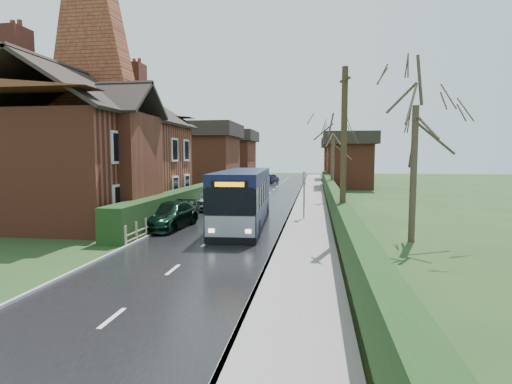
% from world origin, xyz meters
% --- Properties ---
extents(ground, '(140.00, 140.00, 0.00)m').
position_xyz_m(ground, '(0.00, 0.00, 0.00)').
color(ground, '#2A481F').
rests_on(ground, ground).
extents(road, '(6.00, 100.00, 0.02)m').
position_xyz_m(road, '(0.00, 10.00, 0.01)').
color(road, black).
rests_on(road, ground).
extents(pavement, '(2.50, 100.00, 0.14)m').
position_xyz_m(pavement, '(4.25, 10.00, 0.07)').
color(pavement, slate).
rests_on(pavement, ground).
extents(kerb_right, '(0.12, 100.00, 0.14)m').
position_xyz_m(kerb_right, '(3.05, 10.00, 0.07)').
color(kerb_right, gray).
rests_on(kerb_right, ground).
extents(kerb_left, '(0.12, 100.00, 0.10)m').
position_xyz_m(kerb_left, '(-3.05, 10.00, 0.05)').
color(kerb_left, gray).
rests_on(kerb_left, ground).
extents(front_hedge, '(1.20, 16.00, 1.60)m').
position_xyz_m(front_hedge, '(-3.90, 5.00, 0.80)').
color(front_hedge, black).
rests_on(front_hedge, ground).
extents(picket_fence, '(0.10, 16.00, 0.90)m').
position_xyz_m(picket_fence, '(-3.15, 5.00, 0.45)').
color(picket_fence, gray).
rests_on(picket_fence, ground).
extents(right_wall_hedge, '(0.60, 50.00, 1.80)m').
position_xyz_m(right_wall_hedge, '(5.80, 10.00, 1.02)').
color(right_wall_hedge, brown).
rests_on(right_wall_hedge, ground).
extents(brick_house, '(9.30, 14.60, 10.30)m').
position_xyz_m(brick_house, '(-8.73, 4.78, 4.38)').
color(brick_house, brown).
rests_on(brick_house, ground).
extents(bus, '(2.85, 10.01, 3.00)m').
position_xyz_m(bus, '(0.80, 2.75, 1.49)').
color(bus, black).
rests_on(bus, ground).
extents(car_silver, '(2.39, 4.70, 1.54)m').
position_xyz_m(car_silver, '(-2.80, 9.10, 0.77)').
color(car_silver, silver).
rests_on(car_silver, ground).
extents(car_green, '(2.23, 4.77, 1.35)m').
position_xyz_m(car_green, '(-2.90, 1.41, 0.67)').
color(car_green, black).
rests_on(car_green, ground).
extents(car_distant, '(2.03, 3.96, 1.24)m').
position_xyz_m(car_distant, '(-1.45, 36.13, 0.62)').
color(car_distant, black).
rests_on(car_distant, ground).
extents(bus_stop_sign, '(0.22, 0.42, 2.89)m').
position_xyz_m(bus_stop_sign, '(4.00, 4.85, 1.90)').
color(bus_stop_sign, slate).
rests_on(bus_stop_sign, ground).
extents(telegraph_pole, '(0.39, 0.94, 7.46)m').
position_xyz_m(telegraph_pole, '(5.80, -1.21, 3.77)').
color(telegraph_pole, '#2C2413').
rests_on(telegraph_pole, ground).
extents(tree_right_near, '(3.94, 3.94, 8.50)m').
position_xyz_m(tree_right_near, '(8.88, -0.17, 6.35)').
color(tree_right_near, '#3D2F24').
rests_on(tree_right_near, ground).
extents(tree_right_far, '(3.95, 3.95, 7.64)m').
position_xyz_m(tree_right_far, '(6.00, 14.66, 5.71)').
color(tree_right_far, '#3E3224').
rests_on(tree_right_far, ground).
extents(tree_house_side, '(4.59, 4.59, 10.43)m').
position_xyz_m(tree_house_side, '(-10.81, 10.00, 7.79)').
color(tree_house_side, '#31271D').
rests_on(tree_house_side, ground).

